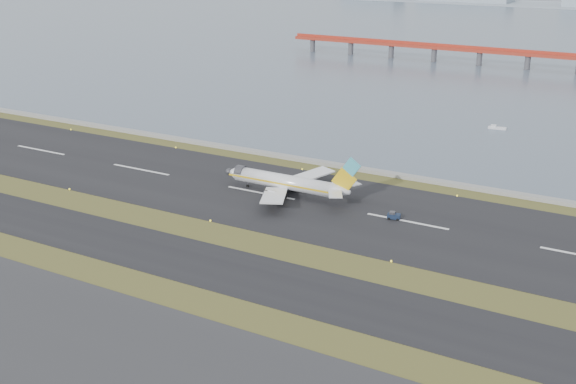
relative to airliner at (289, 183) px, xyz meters
name	(u,v)px	position (x,y,z in m)	size (l,w,h in m)	color
ground	(191,233)	(-7.09, -32.11, -3.46)	(1000.00, 1000.00, 0.00)	#354117
taxiway_strip	(157,252)	(-7.09, -44.11, -3.41)	(1000.00, 18.00, 0.10)	black
runway_strip	(261,193)	(-7.09, -2.11, -3.41)	(1000.00, 45.00, 0.10)	black
seawall	(314,161)	(-7.09, 27.89, -2.96)	(1000.00, 2.50, 1.00)	gray
bay_water	(561,24)	(-7.09, 427.89, -3.46)	(1400.00, 800.00, 1.30)	#485667
red_pier	(528,55)	(12.91, 217.89, 3.82)	(260.00, 5.00, 10.20)	#A12C1B
airliner	(289,183)	(0.00, 0.00, 0.00)	(38.52, 32.89, 12.80)	white
pushback_tug	(394,216)	(29.55, -2.32, -2.53)	(3.26, 2.31, 1.90)	#142038
workboat_near	(497,128)	(29.40, 93.60, -2.99)	(6.24, 2.73, 1.46)	silver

